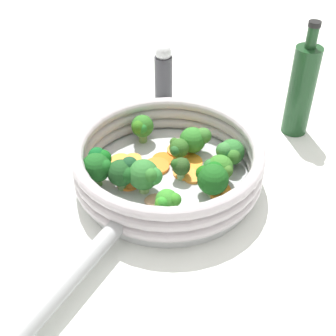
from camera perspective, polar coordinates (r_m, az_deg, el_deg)
name	(u,v)px	position (r m, az deg, el deg)	size (l,w,h in m)	color
ground_plane	(168,183)	(0.74, 0.00, -1.88)	(4.00, 4.00, 0.00)	white
skillet	(168,179)	(0.74, 0.00, -1.40)	(0.27, 0.27, 0.02)	#B2B5B7
skillet_rim_wall	(168,161)	(0.71, 0.00, 0.91)	(0.29, 0.29, 0.06)	#BAB1B7
skillet_handle	(63,287)	(0.58, -12.65, -13.96)	(0.02, 0.02, 0.23)	#999B9E
skillet_rivet_left	(104,216)	(0.67, -7.77, -5.82)	(0.01, 0.01, 0.01)	#B1B2B3
skillet_rivet_right	(143,232)	(0.64, -3.10, -7.84)	(0.01, 0.01, 0.01)	#B1B7B5
carrot_slice_0	(121,160)	(0.76, -5.81, 0.95)	(0.03, 0.03, 0.00)	orange
carrot_slice_1	(179,151)	(0.78, 1.33, 2.14)	(0.04, 0.04, 0.01)	orange
carrot_slice_2	(218,190)	(0.71, 6.15, -2.73)	(0.04, 0.04, 0.01)	orange
carrot_slice_3	(156,166)	(0.75, -1.42, 0.21)	(0.04, 0.04, 0.01)	orange
carrot_slice_4	(133,159)	(0.76, -4.31, 1.06)	(0.03, 0.03, 0.00)	orange
carrot_slice_5	(188,162)	(0.76, 2.46, 0.73)	(0.05, 0.05, 0.00)	orange
carrot_slice_6	(128,183)	(0.72, -4.88, -1.80)	(0.04, 0.04, 0.00)	orange
carrot_slice_7	(163,159)	(0.76, -0.62, 1.10)	(0.03, 0.03, 0.00)	orange
carrot_slice_8	(122,173)	(0.74, -5.66, -0.65)	(0.04, 0.04, 0.00)	orange
carrot_slice_9	(184,173)	(0.74, 1.97, -0.58)	(0.03, 0.03, 0.00)	orange
carrot_slice_10	(189,139)	(0.81, 2.57, 3.61)	(0.03, 0.03, 0.01)	orange
carrot_slice_11	(220,163)	(0.76, 6.40, 0.63)	(0.04, 0.04, 0.01)	orange
carrot_slice_12	(193,177)	(0.73, 3.09, -1.05)	(0.03, 0.03, 0.00)	orange
broccoli_floret_0	(178,148)	(0.75, 1.26, 2.40)	(0.03, 0.04, 0.04)	olive
broccoli_floret_1	(230,152)	(0.74, 7.55, 1.89)	(0.04, 0.05, 0.05)	#7AA35F
broccoli_floret_2	(211,179)	(0.68, 5.27, -1.35)	(0.05, 0.05, 0.05)	#678553
broccoli_floret_3	(98,165)	(0.70, -8.51, 0.41)	(0.05, 0.05, 0.06)	#5C8F49
broccoli_floret_4	(197,139)	(0.76, 3.55, 3.50)	(0.04, 0.05, 0.05)	#8DA95C
broccoli_floret_5	(181,167)	(0.71, 1.56, 0.18)	(0.03, 0.03, 0.04)	#84AF6B
broccoli_floret_6	(142,126)	(0.79, -3.21, 5.08)	(0.04, 0.04, 0.05)	olive
broccoli_floret_7	(124,172)	(0.69, -5.41, -0.50)	(0.05, 0.05, 0.05)	#63884A
broccoli_floret_8	(167,201)	(0.65, -0.15, -4.09)	(0.04, 0.04, 0.04)	olive
broccoli_floret_9	(219,168)	(0.71, 6.27, -0.05)	(0.05, 0.04, 0.05)	#638755
broccoli_floret_10	(145,175)	(0.68, -2.77, -0.89)	(0.05, 0.05, 0.06)	#88B064
mushroom_piece_0	(156,200)	(0.68, -1.45, -3.94)	(0.04, 0.03, 0.01)	#8B684B
salt_shaker	(163,72)	(0.94, -0.56, 11.61)	(0.04, 0.04, 0.11)	#333338
oil_bottle	(301,89)	(0.85, 15.96, 9.20)	(0.05, 0.05, 0.21)	#193D1E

